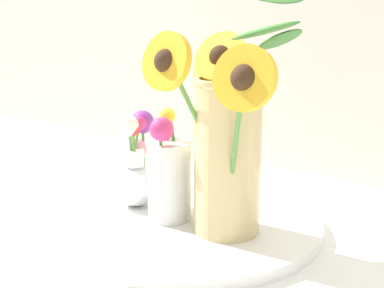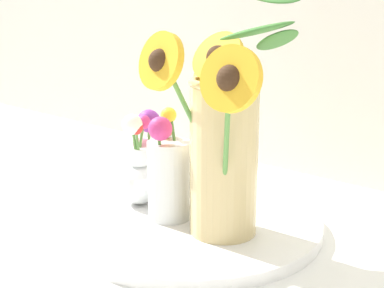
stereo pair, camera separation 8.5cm
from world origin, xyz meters
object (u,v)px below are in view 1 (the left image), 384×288
at_px(serving_tray, 192,223).
at_px(vase_bulb_right, 136,166).
at_px(mason_jar_sunflowers, 228,133).
at_px(vase_small_center, 169,174).

xyz_separation_m(serving_tray, vase_bulb_right, (-0.12, -0.01, 0.08)).
distance_m(mason_jar_sunflowers, vase_small_center, 0.13).
bearing_deg(mason_jar_sunflowers, vase_small_center, -172.58).
height_order(vase_small_center, vase_bulb_right, vase_small_center).
xyz_separation_m(vase_small_center, vase_bulb_right, (-0.09, 0.02, -0.01)).
bearing_deg(vase_bulb_right, mason_jar_sunflowers, -1.51).
relative_size(vase_small_center, vase_bulb_right, 1.11).
bearing_deg(vase_bulb_right, vase_small_center, -11.93).
height_order(serving_tray, vase_bulb_right, vase_bulb_right).
distance_m(serving_tray, mason_jar_sunflowers, 0.18).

